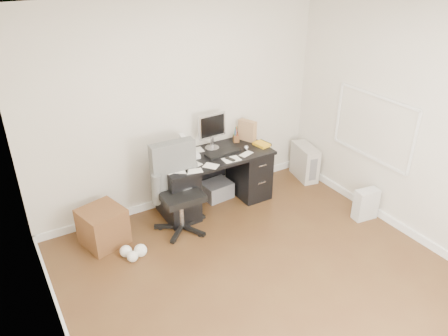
{
  "coord_description": "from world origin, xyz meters",
  "views": [
    {
      "loc": [
        -2.18,
        -2.78,
        3.22
      ],
      "look_at": [
        0.18,
        1.2,
        0.79
      ],
      "focal_mm": 35.0,
      "sensor_mm": 36.0,
      "label": 1
    }
  ],
  "objects_px": {
    "pc_tower": "(305,162)",
    "wicker_basket": "(103,226)",
    "lcd_monitor": "(212,131)",
    "office_chair": "(180,190)",
    "desk": "(215,178)",
    "keyboard": "(223,153)"
  },
  "relations": [
    {
      "from": "keyboard",
      "to": "pc_tower",
      "type": "height_order",
      "value": "keyboard"
    },
    {
      "from": "keyboard",
      "to": "office_chair",
      "type": "height_order",
      "value": "office_chair"
    },
    {
      "from": "office_chair",
      "to": "wicker_basket",
      "type": "relative_size",
      "value": 2.43
    },
    {
      "from": "lcd_monitor",
      "to": "office_chair",
      "type": "xyz_separation_m",
      "value": [
        -0.7,
        -0.47,
        -0.44
      ]
    },
    {
      "from": "pc_tower",
      "to": "wicker_basket",
      "type": "distance_m",
      "value": 3.09
    },
    {
      "from": "desk",
      "to": "pc_tower",
      "type": "relative_size",
      "value": 2.91
    },
    {
      "from": "lcd_monitor",
      "to": "desk",
      "type": "bearing_deg",
      "value": -113.46
    },
    {
      "from": "lcd_monitor",
      "to": "office_chair",
      "type": "relative_size",
      "value": 0.45
    },
    {
      "from": "pc_tower",
      "to": "wicker_basket",
      "type": "height_order",
      "value": "pc_tower"
    },
    {
      "from": "office_chair",
      "to": "pc_tower",
      "type": "distance_m",
      "value": 2.21
    },
    {
      "from": "office_chair",
      "to": "desk",
      "type": "bearing_deg",
      "value": 26.96
    },
    {
      "from": "keyboard",
      "to": "pc_tower",
      "type": "relative_size",
      "value": 0.92
    },
    {
      "from": "desk",
      "to": "pc_tower",
      "type": "height_order",
      "value": "desk"
    },
    {
      "from": "desk",
      "to": "lcd_monitor",
      "type": "bearing_deg",
      "value": 69.84
    },
    {
      "from": "lcd_monitor",
      "to": "pc_tower",
      "type": "bearing_deg",
      "value": -11.03
    },
    {
      "from": "lcd_monitor",
      "to": "wicker_basket",
      "type": "height_order",
      "value": "lcd_monitor"
    },
    {
      "from": "desk",
      "to": "lcd_monitor",
      "type": "height_order",
      "value": "lcd_monitor"
    },
    {
      "from": "pc_tower",
      "to": "wicker_basket",
      "type": "relative_size",
      "value": 1.12
    },
    {
      "from": "desk",
      "to": "lcd_monitor",
      "type": "relative_size",
      "value": 3.01
    },
    {
      "from": "desk",
      "to": "keyboard",
      "type": "distance_m",
      "value": 0.38
    },
    {
      "from": "lcd_monitor",
      "to": "keyboard",
      "type": "xyz_separation_m",
      "value": [
        0.05,
        -0.2,
        -0.24
      ]
    },
    {
      "from": "pc_tower",
      "to": "wicker_basket",
      "type": "xyz_separation_m",
      "value": [
        -3.09,
        -0.05,
        -0.03
      ]
    }
  ]
}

